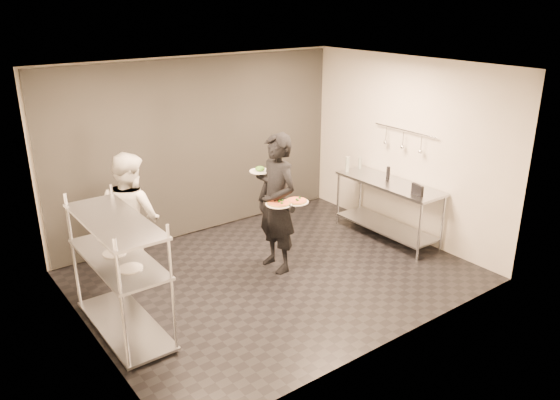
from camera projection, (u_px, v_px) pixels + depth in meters
room_shell at (228, 159)px, 7.91m from camera, size 5.00×4.00×2.80m
pass_rack at (119, 269)px, 6.05m from camera, size 0.60×1.60×1.50m
prep_counter at (388, 200)px, 8.52m from camera, size 0.60×1.80×0.92m
utensil_rail at (403, 140)px, 8.33m from camera, size 0.07×1.20×0.31m
waiter at (277, 203)px, 7.40m from camera, size 0.47×0.71×1.94m
chef at (131, 217)px, 7.17m from camera, size 0.88×1.01×1.76m
pizza_plate_near at (279, 203)px, 7.20m from camera, size 0.36×0.36×0.05m
pizza_plate_far at (296, 201)px, 7.32m from camera, size 0.33×0.33×0.05m
salad_plate at (260, 170)px, 7.45m from camera, size 0.29×0.29×0.07m
pos_monitor at (417, 190)px, 7.84m from camera, size 0.08×0.22×0.16m
bottle_green at (347, 164)px, 8.90m from camera, size 0.07×0.07×0.25m
bottle_clear at (360, 163)px, 9.07m from camera, size 0.06×0.06×0.19m
bottle_dark at (388, 173)px, 8.51m from camera, size 0.06×0.06×0.20m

